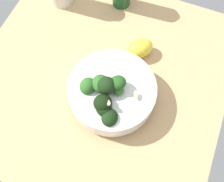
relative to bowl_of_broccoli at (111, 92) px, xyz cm
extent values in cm
cube|color=tan|center=(-4.66, 4.61, -6.42)|extent=(60.09, 60.09, 4.61)
cylinder|color=white|center=(0.14, 0.37, -3.38)|extent=(10.69, 10.69, 1.47)
cylinder|color=white|center=(0.14, 0.37, -0.44)|extent=(19.44, 19.44, 4.41)
cylinder|color=silver|center=(0.14, 0.37, 1.36)|extent=(15.62, 15.62, 0.80)
cylinder|color=#589D47|center=(-2.21, -0.28, 1.33)|extent=(1.67, 1.54, 1.61)
ellipsoid|color=#2D6023|center=(-2.21, -0.28, 2.98)|extent=(5.52, 5.44, 2.90)
cylinder|color=#589D47|center=(-4.63, -1.48, 0.51)|extent=(2.17, 1.97, 1.78)
ellipsoid|color=#2D6023|center=(-4.63, -1.48, 2.28)|extent=(3.80, 4.94, 4.48)
cylinder|color=#2F662B|center=(1.18, 0.89, 2.08)|extent=(1.78, 1.84, 2.00)
ellipsoid|color=#23511C|center=(1.18, 0.89, 3.91)|extent=(5.50, 5.49, 4.25)
cylinder|color=#2F662B|center=(2.29, -6.20, 0.29)|extent=(1.72, 1.66, 1.70)
ellipsoid|color=black|center=(2.29, -6.20, 2.04)|extent=(4.15, 4.85, 4.52)
cylinder|color=#4A8F3C|center=(1.72, -0.09, 1.29)|extent=(1.06, 1.03, 1.14)
ellipsoid|color=#386B2B|center=(1.72, -0.09, 2.52)|extent=(3.34, 3.27, 2.61)
cylinder|color=#589D47|center=(-0.67, -0.55, 2.27)|extent=(1.87, 1.77, 1.26)
ellipsoid|color=black|center=(-0.67, -0.55, 3.90)|extent=(4.83, 5.00, 5.27)
cylinder|color=#589D47|center=(-2.38, 0.32, 0.94)|extent=(1.82, 1.80, 1.15)
ellipsoid|color=black|center=(-2.38, 0.32, 2.37)|extent=(4.89, 4.51, 5.32)
cylinder|color=#3C7A32|center=(-0.12, -4.05, 1.12)|extent=(1.75, 1.83, 1.19)
ellipsoid|color=black|center=(-0.12, -4.05, 2.73)|extent=(6.05, 6.36, 4.93)
cylinder|color=#3C7A32|center=(0.54, -4.97, 0.46)|extent=(1.64, 1.66, 1.68)
ellipsoid|color=black|center=(0.54, -4.97, 2.22)|extent=(5.72, 5.52, 4.11)
ellipsoid|color=#DBBC84|center=(-2.76, 0.02, 2.20)|extent=(2.04, 1.77, 1.22)
ellipsoid|color=#DBBC84|center=(1.19, 1.05, 3.21)|extent=(1.68, 2.02, 0.99)
ellipsoid|color=#DBBC84|center=(5.58, 0.29, 2.75)|extent=(1.72, 2.07, 0.77)
ellipsoid|color=#DBBC84|center=(1.03, -4.04, 4.12)|extent=(1.82, 1.80, 1.48)
ellipsoid|color=yellow|center=(1.91, 14.15, -1.81)|extent=(8.01, 8.12, 4.61)
camera|label=1|loc=(9.25, -22.25, 54.61)|focal=43.57mm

